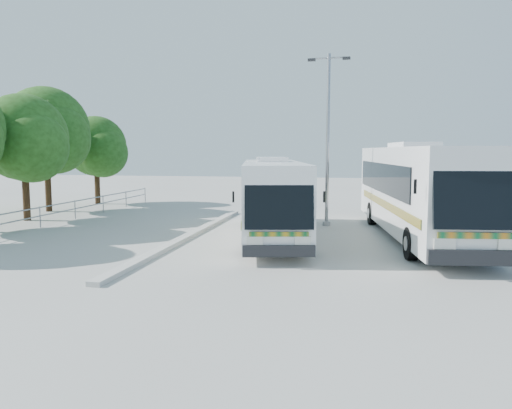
% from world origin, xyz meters
% --- Properties ---
extents(ground, '(100.00, 100.00, 0.00)m').
position_xyz_m(ground, '(0.00, 0.00, 0.00)').
color(ground, '#A8A8A3').
rests_on(ground, ground).
extents(kerb_divider, '(0.40, 16.00, 0.15)m').
position_xyz_m(kerb_divider, '(-2.30, 2.00, 0.07)').
color(kerb_divider, '#B2B2AD').
rests_on(kerb_divider, ground).
extents(railing, '(0.06, 22.00, 1.00)m').
position_xyz_m(railing, '(-10.00, 4.00, 0.74)').
color(railing, gray).
rests_on(railing, ground).
extents(tree_far_c, '(4.97, 4.69, 6.49)m').
position_xyz_m(tree_far_c, '(-12.12, 5.10, 4.26)').
color(tree_far_c, '#382314').
rests_on(tree_far_c, ground).
extents(tree_far_d, '(5.62, 5.30, 7.33)m').
position_xyz_m(tree_far_d, '(-13.31, 8.80, 4.82)').
color(tree_far_d, '#382314').
rests_on(tree_far_d, ground).
extents(tree_far_e, '(4.54, 4.28, 5.92)m').
position_xyz_m(tree_far_e, '(-12.63, 13.30, 3.89)').
color(tree_far_e, '#382314').
rests_on(tree_far_e, ground).
extents(coach_main, '(4.45, 11.51, 3.13)m').
position_xyz_m(coach_main, '(1.08, 2.69, 1.72)').
color(coach_main, white).
rests_on(coach_main, ground).
extents(coach_adjacent, '(4.36, 13.67, 3.73)m').
position_xyz_m(coach_adjacent, '(7.00, 3.47, 2.04)').
color(coach_adjacent, white).
rests_on(coach_adjacent, ground).
extents(lamppost, '(1.98, 0.32, 8.09)m').
position_xyz_m(lamppost, '(3.15, 6.23, 4.47)').
color(lamppost, '#93969B').
rests_on(lamppost, ground).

